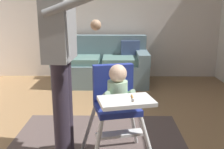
# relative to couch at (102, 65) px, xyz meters

# --- Properties ---
(wall_far) EXTENTS (5.28, 0.06, 2.68)m
(wall_far) POSITION_rel_couch_xyz_m (0.03, 0.52, 1.01)
(wall_far) COLOR silver
(wall_far) RESTS_ON ground
(couch) EXTENTS (1.68, 0.86, 0.86)m
(couch) POSITION_rel_couch_xyz_m (0.00, 0.00, 0.00)
(couch) COLOR slate
(couch) RESTS_ON ground
(high_chair) EXTENTS (0.72, 0.82, 0.91)m
(high_chair) POSITION_rel_couch_xyz_m (0.27, -2.56, 0.29)
(high_chair) COLOR white
(high_chair) RESTS_ON ground
(adult_standing) EXTENTS (0.51, 0.52, 1.72)m
(adult_standing) POSITION_rel_couch_xyz_m (-0.20, -2.53, 0.64)
(adult_standing) COLOR #332B38
(adult_standing) RESTS_ON ground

